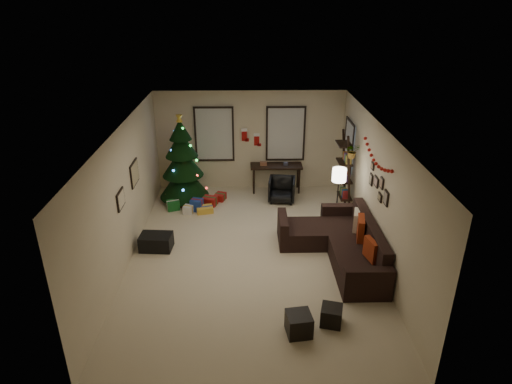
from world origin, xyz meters
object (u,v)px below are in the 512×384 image
desk (276,168)px  desk_chair (282,190)px  christmas_tree (183,165)px  sofa (341,244)px  bookshelf (345,174)px

desk → desk_chair: 0.75m
desk → desk_chair: bearing=-80.5°
desk → desk_chair: size_ratio=2.21×
christmas_tree → desk: (2.44, 0.53, -0.32)m
christmas_tree → desk_chair: 2.63m
sofa → christmas_tree: bearing=141.9°
christmas_tree → desk: size_ratio=1.70×
desk → bookshelf: (1.59, -1.26, 0.32)m
christmas_tree → sofa: size_ratio=0.87×
christmas_tree → desk: christmas_tree is taller
sofa → desk: bearing=108.8°
bookshelf → desk: bearing=141.8°
desk_chair → bookshelf: bearing=-14.5°
sofa → desk_chair: 2.87m
christmas_tree → bookshelf: bearing=-10.2°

